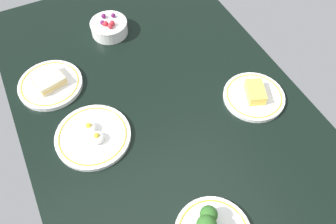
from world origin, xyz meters
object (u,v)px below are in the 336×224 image
(bowl_berries, at_px, (109,27))
(plate_eggs, at_px, (93,136))
(plate_sandwich, at_px, (50,84))
(plate_cheese, at_px, (254,96))

(bowl_berries, height_order, plate_eggs, bowl_berries)
(plate_eggs, bearing_deg, plate_sandwich, -166.32)
(plate_cheese, distance_m, plate_sandwich, 0.67)
(plate_cheese, xyz_separation_m, plate_sandwich, (-0.34, -0.58, 0.00))
(bowl_berries, height_order, plate_cheese, bowl_berries)
(plate_cheese, bearing_deg, bowl_berries, -148.22)
(bowl_berries, distance_m, plate_cheese, 0.59)
(bowl_berries, relative_size, plate_eggs, 0.61)
(bowl_berries, relative_size, plate_cheese, 0.69)
(bowl_berries, height_order, plate_sandwich, bowl_berries)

